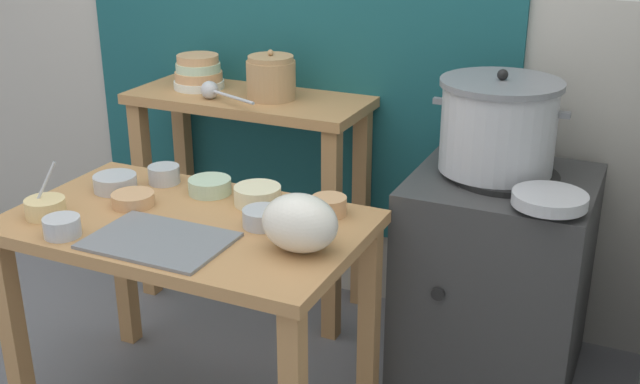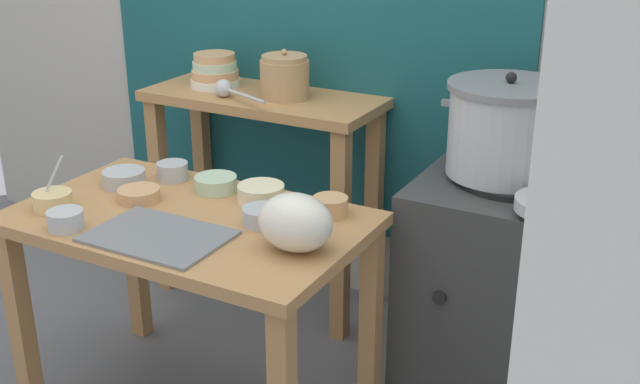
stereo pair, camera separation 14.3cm
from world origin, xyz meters
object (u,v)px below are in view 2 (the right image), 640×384
object	(u,v)px
ladle	(226,89)
prep_bowl_2	(216,183)
stove_block	(502,284)
back_shelf_table	(264,147)
prep_bowl_4	(263,215)
prep_bowl_6	(139,194)
wide_pan	(553,205)
steamer_pot	(507,129)
prep_bowl_0	(53,200)
prep_table	(191,248)
bowl_stack_enamel	(215,71)
plastic_bag	(295,223)
prep_bowl_8	(173,170)
clay_pot	(285,77)
serving_tray	(158,236)
prep_bowl_3	(124,177)
prep_bowl_5	(65,219)
prep_bowl_1	(261,193)
prep_bowl_7	(330,205)

from	to	relation	value
ladle	prep_bowl_2	world-z (taller)	ladle
stove_block	back_shelf_table	bearing A→B (deg)	172.95
prep_bowl_4	prep_bowl_6	world-z (taller)	prep_bowl_4
wide_pan	prep_bowl_6	bearing A→B (deg)	-161.68
stove_block	steamer_pot	world-z (taller)	steamer_pot
prep_bowl_2	prep_bowl_4	size ratio (longest dim) A/B	1.16
steamer_pot	prep_bowl_0	xyz separation A→B (m)	(-1.20, -0.83, -0.18)
back_shelf_table	ladle	size ratio (longest dim) A/B	3.34
prep_bowl_6	prep_table	bearing A→B (deg)	-6.55
bowl_stack_enamel	ladle	world-z (taller)	bowl_stack_enamel
plastic_bag	prep_bowl_8	size ratio (longest dim) A/B	2.06
prep_table	prep_bowl_2	xyz separation A→B (m)	(-0.05, 0.22, 0.14)
prep_table	ladle	xyz separation A→B (m)	(-0.32, 0.67, 0.33)
prep_table	clay_pot	xyz separation A→B (m)	(-0.12, 0.78, 0.37)
serving_tray	prep_bowl_4	world-z (taller)	prep_bowl_4
prep_bowl_3	prep_bowl_4	xyz separation A→B (m)	(0.59, -0.05, 0.00)
ladle	stove_block	bearing A→B (deg)	-0.96
prep_table	steamer_pot	xyz separation A→B (m)	(0.79, 0.67, 0.33)
clay_pot	prep_bowl_0	bearing A→B (deg)	-107.22
prep_bowl_6	wide_pan	bearing A→B (deg)	18.32
bowl_stack_enamel	prep_bowl_8	xyz separation A→B (m)	(0.22, -0.57, -0.21)
prep_bowl_5	prep_bowl_8	size ratio (longest dim) A/B	1.00
clay_pot	bowl_stack_enamel	size ratio (longest dim) A/B	0.93
bowl_stack_enamel	plastic_bag	bearing A→B (deg)	-44.39
ladle	prep_bowl_2	bearing A→B (deg)	-59.67
serving_tray	prep_bowl_2	world-z (taller)	prep_bowl_2
wide_pan	prep_bowl_8	bearing A→B (deg)	-170.99
stove_block	prep_bowl_2	xyz separation A→B (m)	(-0.88, -0.44, 0.36)
clay_pot	steamer_pot	bearing A→B (deg)	-6.92
prep_bowl_0	serving_tray	bearing A→B (deg)	-1.31
prep_bowl_0	prep_bowl_8	size ratio (longest dim) A/B	1.58
prep_bowl_2	prep_bowl_5	xyz separation A→B (m)	(-0.21, -0.47, 0.00)
prep_table	prep_bowl_0	xyz separation A→B (m)	(-0.41, -0.16, 0.14)
plastic_bag	prep_bowl_5	world-z (taller)	plastic_bag
wide_pan	prep_bowl_8	distance (m)	1.27
ladle	prep_bowl_6	size ratio (longest dim) A/B	2.11
prep_table	prep_bowl_1	xyz separation A→B (m)	(0.14, 0.20, 0.14)
ladle	prep_bowl_6	world-z (taller)	ladle
clay_pot	prep_bowl_4	bearing A→B (deg)	-64.17
steamer_pot	ladle	size ratio (longest dim) A/B	1.56
prep_bowl_6	prep_bowl_8	bearing A→B (deg)	97.24
prep_table	steamer_pot	world-z (taller)	steamer_pot
steamer_pot	prep_bowl_1	bearing A→B (deg)	-144.04
prep_bowl_1	prep_bowl_7	world-z (taller)	prep_bowl_1
stove_block	prep_bowl_6	xyz separation A→B (m)	(-1.05, -0.63, 0.36)
prep_bowl_4	prep_bowl_7	bearing A→B (deg)	48.39
prep_bowl_1	wide_pan	bearing A→B (deg)	14.87
steamer_pot	prep_bowl_3	xyz separation A→B (m)	(-1.14, -0.57, -0.19)
serving_tray	prep_bowl_4	distance (m)	0.31
back_shelf_table	prep_bowl_6	size ratio (longest dim) A/B	7.04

